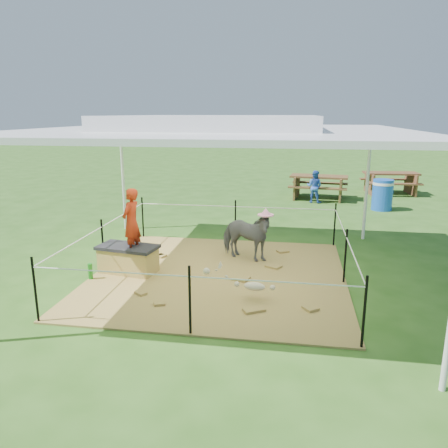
# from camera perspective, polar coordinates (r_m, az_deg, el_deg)

# --- Properties ---
(ground) EXTENTS (90.00, 90.00, 0.00)m
(ground) POSITION_cam_1_polar(r_m,az_deg,el_deg) (8.16, -0.68, -6.82)
(ground) COLOR #2D5919
(ground) RESTS_ON ground
(hay_patch) EXTENTS (4.60, 4.60, 0.03)m
(hay_patch) POSITION_cam_1_polar(r_m,az_deg,el_deg) (8.16, -0.68, -6.72)
(hay_patch) COLOR brown
(hay_patch) RESTS_ON ground
(canopy_tent) EXTENTS (6.30, 6.30, 2.90)m
(canopy_tent) POSITION_cam_1_polar(r_m,az_deg,el_deg) (7.62, -0.74, 12.42)
(canopy_tent) COLOR silver
(canopy_tent) RESTS_ON ground
(rope_fence) EXTENTS (4.54, 4.54, 1.00)m
(rope_fence) POSITION_cam_1_polar(r_m,az_deg,el_deg) (7.95, -0.69, -2.49)
(rope_fence) COLOR black
(rope_fence) RESTS_ON ground
(straw_bale) EXTENTS (1.10, 0.69, 0.46)m
(straw_bale) POSITION_cam_1_polar(r_m,az_deg,el_deg) (8.41, -12.39, -4.65)
(straw_bale) COLOR olive
(straw_bale) RESTS_ON hay_patch
(dark_cloth) EXTENTS (1.18, 0.75, 0.06)m
(dark_cloth) POSITION_cam_1_polar(r_m,az_deg,el_deg) (8.33, -12.48, -2.97)
(dark_cloth) COLOR black
(dark_cloth) RESTS_ON straw_bale
(woman) EXTENTS (0.37, 0.50, 1.24)m
(woman) POSITION_cam_1_polar(r_m,az_deg,el_deg) (8.14, -12.05, 0.96)
(woman) COLOR #B82A11
(woman) RESTS_ON straw_bale
(green_bottle) EXTENTS (0.09, 0.09, 0.29)m
(green_bottle) POSITION_cam_1_polar(r_m,az_deg,el_deg) (8.27, -17.06, -5.92)
(green_bottle) COLOR #1C7B1B
(green_bottle) RESTS_ON hay_patch
(pony) EXTENTS (1.31, 0.97, 1.01)m
(pony) POSITION_cam_1_polar(r_m,az_deg,el_deg) (8.83, 2.81, -1.55)
(pony) COLOR #48484D
(pony) RESTS_ON hay_patch
(pink_hat) EXTENTS (0.31, 0.31, 0.15)m
(pink_hat) POSITION_cam_1_polar(r_m,az_deg,el_deg) (8.69, 2.86, 2.11)
(pink_hat) COLOR #FF93C6
(pink_hat) RESTS_ON pony
(foal) EXTENTS (0.98, 0.62, 0.51)m
(foal) POSITION_cam_1_polar(r_m,az_deg,el_deg) (7.03, 4.01, -7.91)
(foal) COLOR beige
(foal) RESTS_ON hay_patch
(trash_barrel) EXTENTS (0.81, 0.81, 0.96)m
(trash_barrel) POSITION_cam_1_polar(r_m,az_deg,el_deg) (14.45, 19.98, 3.60)
(trash_barrel) COLOR blue
(trash_barrel) RESTS_ON ground
(picnic_table_near) EXTENTS (2.14, 1.66, 0.82)m
(picnic_table_near) POSITION_cam_1_polar(r_m,az_deg,el_deg) (15.82, 12.24, 4.74)
(picnic_table_near) COLOR #53391C
(picnic_table_near) RESTS_ON ground
(picnic_table_far) EXTENTS (2.04, 1.55, 0.81)m
(picnic_table_far) POSITION_cam_1_polar(r_m,az_deg,el_deg) (17.52, 20.86, 5.01)
(picnic_table_far) COLOR #54361D
(picnic_table_far) RESTS_ON ground
(distant_person) EXTENTS (0.64, 0.57, 1.09)m
(distant_person) POSITION_cam_1_polar(r_m,az_deg,el_deg) (15.03, 11.72, 4.81)
(distant_person) COLOR blue
(distant_person) RESTS_ON ground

